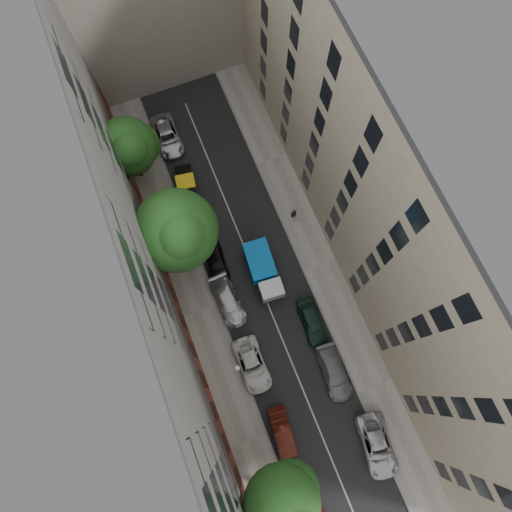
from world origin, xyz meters
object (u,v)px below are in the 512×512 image
car_left_4 (216,262)px  pedestrian (294,214)px  car_left_6 (167,136)px  car_right_1 (334,373)px  car_left_5 (187,187)px  car_right_0 (377,446)px  car_right_2 (312,322)px  car_left_2 (252,365)px  tree_far (129,149)px  car_left_3 (228,301)px  tree_near (284,505)px  tarp_truck (263,270)px  lamp_post (239,370)px  car_left_1 (282,432)px  tree_mid (178,232)px

car_left_4 → pedestrian: pedestrian is taller
car_left_6 → car_right_1: 26.01m
car_left_5 → pedestrian: bearing=-29.2°
car_right_0 → car_right_2: (-0.80, 10.62, 0.02)m
car_left_2 → tree_far: size_ratio=0.62×
car_left_3 → tree_near: bearing=-98.6°
tarp_truck → lamp_post: size_ratio=0.84×
car_left_1 → car_left_3: car_left_3 is taller
tree_far → car_left_2: bearing=-81.1°
car_left_6 → pedestrian: size_ratio=3.22×
car_left_6 → lamp_post: 22.80m
car_right_2 → lamp_post: size_ratio=0.67×
car_left_2 → car_left_3: car_left_3 is taller
car_left_2 → tree_far: (-3.09, 19.69, 4.34)m
car_left_2 → car_left_3: (0.03, 5.60, 0.03)m
car_left_1 → car_left_4: (0.00, 14.80, 0.04)m
car_right_0 → tree_far: (-9.80, 28.90, 4.30)m
car_right_0 → tree_near: tree_near is taller
tree_mid → pedestrian: 11.34m
car_left_6 → tree_mid: (-1.95, -11.74, 5.86)m
car_left_1 → car_left_2: 5.61m
car_right_2 → pedestrian: pedestrian is taller
car_left_1 → car_left_3: bearing=97.4°
car_left_1 → tree_mid: tree_mid is taller
car_left_1 → car_right_1: car_right_1 is taller
car_right_0 → lamp_post: 12.43m
tree_far → car_right_1: bearing=-68.4°
car_left_6 → car_right_0: car_right_0 is taller
tree_near → pedestrian: tree_near is taller
car_left_1 → car_left_2: (-0.31, 5.60, -0.00)m
car_left_1 → car_right_1: bearing=30.9°
lamp_post → car_left_2: bearing=5.7°
car_right_0 → tree_mid: (-8.35, 19.87, 5.85)m
car_left_3 → car_left_1: bearing=-91.7°
tree_near → tarp_truck: bearing=72.4°
car_left_4 → car_right_2: bearing=-50.7°
car_left_4 → tree_far: bearing=111.5°
car_right_2 → tarp_truck: bearing=115.8°
car_right_2 → tree_mid: 13.29m
tree_mid → car_left_3: bearing=-71.8°
car_left_6 → car_right_0: 32.25m
car_left_3 → car_left_5: car_left_5 is taller
lamp_post → pedestrian: size_ratio=4.12×
car_left_5 → car_right_0: 26.78m
tarp_truck → car_right_2: (2.20, -5.47, -0.58)m
car_left_6 → car_right_1: bearing=-76.8°
car_right_1 → car_right_2: (0.00, 4.41, 0.04)m
car_left_3 → tree_far: size_ratio=0.62×
car_left_6 → tree_near: bearing=-92.3°
car_right_0 → tree_near: 9.56m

